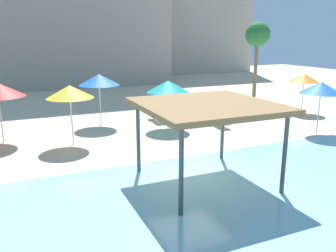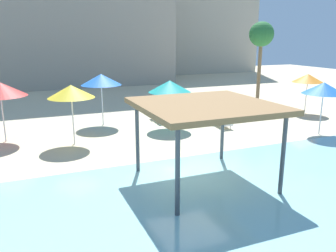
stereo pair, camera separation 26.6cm
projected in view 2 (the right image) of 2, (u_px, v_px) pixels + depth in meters
name	position (u px, v px, depth m)	size (l,w,h in m)	color
ground_plane	(188.00, 172.00, 12.95)	(80.00, 80.00, 0.00)	beige
lagoon_water	(284.00, 248.00, 8.25)	(44.00, 13.50, 0.04)	#8CC6CC
shade_pavilion	(205.00, 108.00, 11.40)	(4.28, 4.28, 2.79)	#42474C
beach_umbrella_yellow_0	(71.00, 91.00, 15.78)	(2.12, 2.12, 2.78)	silver
beach_umbrella_blue_1	(324.00, 88.00, 17.47)	(2.11, 2.11, 2.68)	silver
beach_umbrella_blue_2	(101.00, 80.00, 19.34)	(2.25, 2.25, 2.90)	silver
beach_umbrella_teal_4	(170.00, 86.00, 18.71)	(2.31, 2.31, 2.62)	silver
beach_umbrella_orange_5	(308.00, 78.00, 22.51)	(1.96, 1.96, 2.57)	silver
beach_umbrella_red_7	(0.00, 89.00, 16.16)	(2.41, 2.41, 2.86)	silver
lounge_chair_0	(226.00, 109.00, 22.54)	(0.83, 1.96, 0.74)	white
lounge_chair_1	(219.00, 120.00, 19.68)	(0.73, 1.93, 0.74)	white
lounge_chair_2	(158.00, 115.00, 20.83)	(0.66, 1.91, 0.74)	white
palm_tree_0	(261.00, 36.00, 26.79)	(1.90, 1.90, 6.04)	brown
hotel_block_1	(177.00, 5.00, 49.20)	(20.28, 10.74, 18.61)	#B2A893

